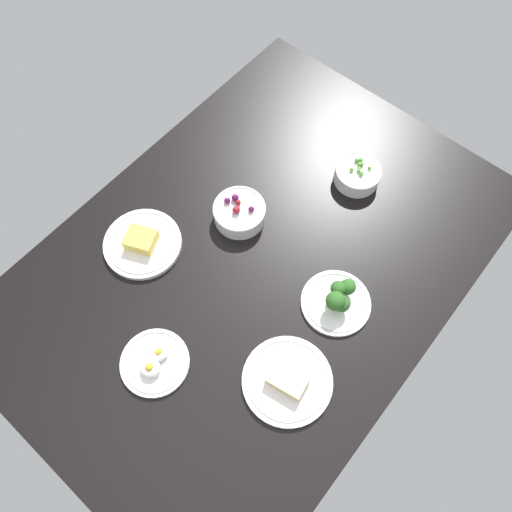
# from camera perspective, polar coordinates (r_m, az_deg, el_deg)

# --- Properties ---
(dining_table) EXTENTS (1.40, 0.98, 0.04)m
(dining_table) POSITION_cam_1_polar(r_m,az_deg,el_deg) (1.36, 0.00, -0.73)
(dining_table) COLOR black
(dining_table) RESTS_ON ground
(plate_eggs) EXTENTS (0.17, 0.17, 0.05)m
(plate_eggs) POSITION_cam_1_polar(r_m,az_deg,el_deg) (1.26, -11.67, -11.97)
(plate_eggs) COLOR white
(plate_eggs) RESTS_ON dining_table
(plate_broccoli) EXTENTS (0.18, 0.18, 0.08)m
(plate_broccoli) POSITION_cam_1_polar(r_m,az_deg,el_deg) (1.28, 9.42, -5.04)
(plate_broccoli) COLOR white
(plate_broccoli) RESTS_ON dining_table
(plate_cheese) EXTENTS (0.21, 0.21, 0.05)m
(plate_cheese) POSITION_cam_1_polar(r_m,az_deg,el_deg) (1.38, -13.03, 1.50)
(plate_cheese) COLOR white
(plate_cheese) RESTS_ON dining_table
(bowl_peas) EXTENTS (0.13, 0.13, 0.06)m
(bowl_peas) POSITION_cam_1_polar(r_m,az_deg,el_deg) (1.47, 11.67, 9.25)
(bowl_peas) COLOR white
(bowl_peas) RESTS_ON dining_table
(bowl_berries) EXTENTS (0.15, 0.15, 0.07)m
(bowl_berries) POSITION_cam_1_polar(r_m,az_deg,el_deg) (1.37, -1.93, 5.09)
(bowl_berries) COLOR white
(bowl_berries) RESTS_ON dining_table
(plate_sandwich) EXTENTS (0.22, 0.22, 0.05)m
(plate_sandwich) POSITION_cam_1_polar(r_m,az_deg,el_deg) (1.22, 3.66, -14.19)
(plate_sandwich) COLOR white
(plate_sandwich) RESTS_ON dining_table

